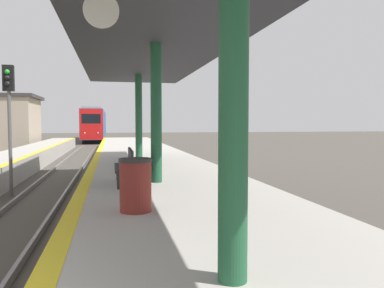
{
  "coord_description": "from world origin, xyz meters",
  "views": [
    {
      "loc": [
        2.35,
        -2.38,
        2.58
      ],
      "look_at": [
        6.3,
        15.93,
        1.53
      ],
      "focal_mm": 35.0,
      "sensor_mm": 36.0,
      "label": 1
    }
  ],
  "objects_px": {
    "train": "(95,125)",
    "trash_bin": "(136,185)",
    "signal_mid": "(9,105)",
    "bench": "(126,166)"
  },
  "relations": [
    {
      "from": "trash_bin",
      "to": "train",
      "type": "bearing_deg",
      "value": 93.11
    },
    {
      "from": "signal_mid",
      "to": "train",
      "type": "bearing_deg",
      "value": 88.51
    },
    {
      "from": "train",
      "to": "trash_bin",
      "type": "relative_size",
      "value": 23.9
    },
    {
      "from": "train",
      "to": "bench",
      "type": "relative_size",
      "value": 13.31
    },
    {
      "from": "signal_mid",
      "to": "bench",
      "type": "relative_size",
      "value": 2.66
    },
    {
      "from": "bench",
      "to": "signal_mid",
      "type": "bearing_deg",
      "value": 131.64
    },
    {
      "from": "trash_bin",
      "to": "bench",
      "type": "xyz_separation_m",
      "value": [
        -0.06,
        3.07,
        0.01
      ]
    },
    {
      "from": "signal_mid",
      "to": "bench",
      "type": "distance_m",
      "value": 6.04
    },
    {
      "from": "train",
      "to": "trash_bin",
      "type": "distance_m",
      "value": 50.99
    },
    {
      "from": "train",
      "to": "bench",
      "type": "distance_m",
      "value": 47.92
    }
  ]
}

